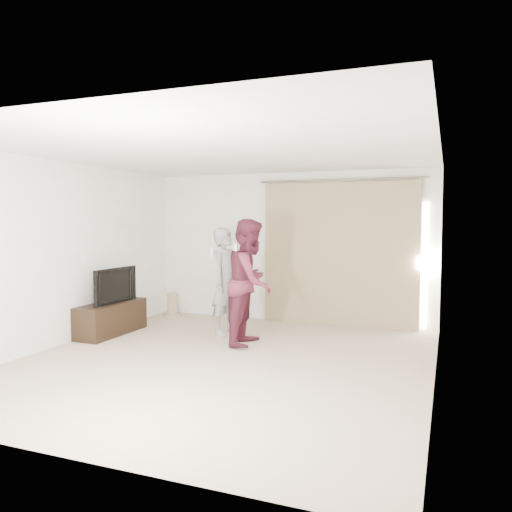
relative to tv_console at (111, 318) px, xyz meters
The scene contains 10 objects.
floor 2.40m from the tv_console, 18.39° to the right, with size 5.50×5.50×0.00m, color tan.
wall_back 3.20m from the tv_console, 41.40° to the left, with size 5.00×0.04×2.60m, color white.
wall_left 1.32m from the tv_console, 107.32° to the right, with size 0.04×5.50×2.60m.
ceiling 3.35m from the tv_console, 18.39° to the right, with size 5.00×5.50×0.01m, color white.
curtain 3.84m from the tv_console, 31.23° to the left, with size 2.80×0.11×2.46m.
tv_console is the anchor object (origin of this frame).
tv 0.52m from the tv_console, ahead, with size 0.95×0.12×0.55m, color black.
scratching_post 1.56m from the tv_console, 83.94° to the left, with size 0.33×0.33×0.45m.
person_man 1.88m from the tv_console, 21.96° to the left, with size 0.47×0.65×1.66m.
person_woman 2.36m from the tv_console, ahead, with size 0.74×0.92×1.79m.
Camera 1 is at (2.61, -5.58, 1.76)m, focal length 35.00 mm.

